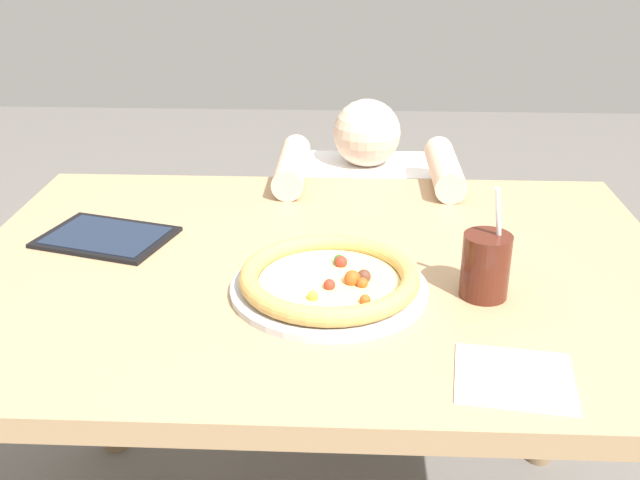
% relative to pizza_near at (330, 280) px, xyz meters
% --- Properties ---
extents(dining_table, '(1.29, 0.92, 0.75)m').
position_rel_pizza_near_xyz_m(dining_table, '(-0.02, 0.11, -0.13)').
color(dining_table, tan).
rests_on(dining_table, ground).
extents(pizza_near, '(0.33, 0.33, 0.04)m').
position_rel_pizza_near_xyz_m(pizza_near, '(0.00, 0.00, 0.00)').
color(pizza_near, '#B7B7BC').
rests_on(pizza_near, dining_table).
extents(drink_cup_colored, '(0.08, 0.08, 0.19)m').
position_rel_pizza_near_xyz_m(drink_cup_colored, '(0.25, -0.00, 0.03)').
color(drink_cup_colored, '#4C1E14').
rests_on(drink_cup_colored, dining_table).
extents(paper_napkin, '(0.18, 0.16, 0.00)m').
position_rel_pizza_near_xyz_m(paper_napkin, '(0.26, -0.24, -0.02)').
color(paper_napkin, white).
rests_on(paper_napkin, dining_table).
extents(tablet, '(0.28, 0.23, 0.01)m').
position_rel_pizza_near_xyz_m(tablet, '(-0.44, 0.19, -0.02)').
color(tablet, black).
rests_on(tablet, dining_table).
extents(diner_seated, '(0.42, 0.53, 0.89)m').
position_rel_pizza_near_xyz_m(diner_seated, '(0.07, 0.77, -0.38)').
color(diner_seated, '#333847').
rests_on(diner_seated, ground).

